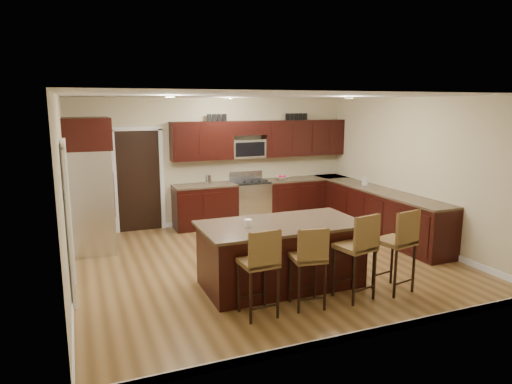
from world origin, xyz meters
name	(u,v)px	position (x,y,z in m)	size (l,w,h in m)	color
floor	(266,261)	(0.00, 0.00, 0.00)	(6.00, 6.00, 0.00)	olive
ceiling	(266,96)	(0.00, 0.00, 2.70)	(6.00, 6.00, 0.00)	silver
wall_back	(216,162)	(0.00, 2.75, 1.35)	(6.00, 6.00, 0.00)	#C4B78D
wall_left	(64,195)	(-3.00, 0.00, 1.35)	(5.50, 5.50, 0.00)	#C4B78D
wall_right	(415,171)	(3.00, 0.00, 1.35)	(5.50, 5.50, 0.00)	#C4B78D
base_cabinets	(322,207)	(1.90, 1.45, 0.46)	(4.02, 3.96, 0.92)	black
upper_cabinets	(264,138)	(1.04, 2.58, 1.84)	(4.00, 0.33, 0.80)	black
range	(250,202)	(0.68, 2.45, 0.47)	(0.76, 0.64, 1.11)	silver
microwave	(248,149)	(0.68, 2.60, 1.62)	(0.76, 0.31, 0.40)	silver
doorway	(139,181)	(-1.65, 2.73, 1.03)	(0.85, 0.03, 2.06)	black
pantry_door	(68,223)	(-2.98, -0.30, 1.02)	(0.03, 0.80, 2.04)	white
letter_decor	(257,117)	(0.90, 2.58, 2.29)	(2.20, 0.03, 0.15)	black
island	(281,256)	(-0.18, -0.99, 0.43)	(2.30, 1.20, 0.92)	black
stool_left	(260,263)	(-0.85, -1.83, 0.70)	(0.44, 0.44, 1.12)	brown
stool_mid	(310,258)	(-0.18, -1.83, 0.67)	(0.45, 0.45, 1.08)	brown
stool_right	(359,247)	(0.55, -1.84, 0.74)	(0.52, 0.52, 1.18)	brown
refrigerator	(90,184)	(-2.62, 1.68, 1.21)	(0.79, 0.97, 2.35)	silver
floor_mat	(262,237)	(0.46, 1.28, 0.01)	(0.94, 0.63, 0.01)	olive
fruit_bowl	(282,178)	(1.44, 2.45, 0.96)	(0.29, 0.29, 0.07)	silver
soap_bottle	(365,181)	(2.70, 1.12, 1.01)	(0.08, 0.08, 0.18)	#B2B2B2
canister_tall	(208,180)	(-0.27, 2.45, 1.02)	(0.12, 0.12, 0.20)	silver
canister_short	(208,181)	(-0.27, 2.45, 1.00)	(0.11, 0.11, 0.16)	silver
island_jar	(248,223)	(-0.68, -0.99, 0.97)	(0.10, 0.10, 0.10)	white
stool_extra	(399,241)	(1.20, -1.84, 0.74)	(0.52, 0.52, 1.18)	brown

